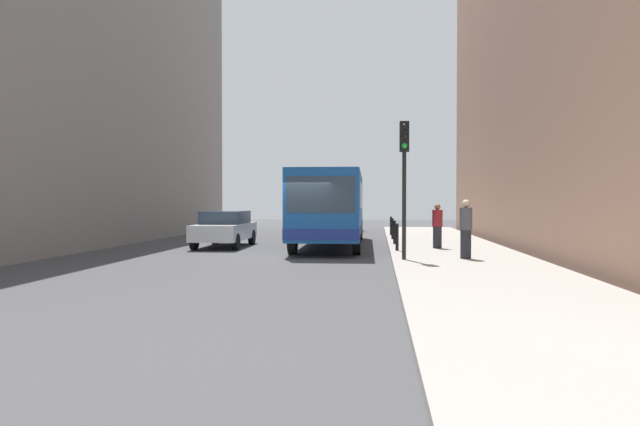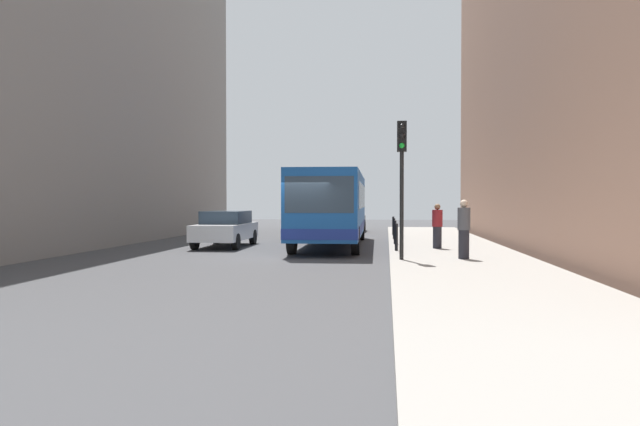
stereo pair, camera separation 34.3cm
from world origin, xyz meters
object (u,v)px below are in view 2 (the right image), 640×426
Objects in this scene: bus at (332,205)px; car_beside_bus at (226,228)px; traffic_light at (402,163)px; pedestrian_near_signal at (464,229)px; car_behind_bus at (349,219)px; pedestrian_mid_sidewalk at (437,226)px; bollard_near at (396,237)px; bollard_farthest at (393,226)px; bollard_mid at (395,232)px; bollard_far at (394,229)px.

car_beside_bus is (-4.34, -0.97, -0.94)m from bus.
pedestrian_near_signal is at bearing 12.82° from traffic_light.
pedestrian_near_signal is at bearing 105.58° from car_behind_bus.
pedestrian_mid_sidewalk is at bearing 146.22° from bus.
bollard_near is 9.33m from bollard_farthest.
bollard_mid is 1.00× the size of bollard_farthest.
pedestrian_near_signal is (4.60, -17.71, 0.26)m from car_behind_bus.
pedestrian_near_signal is (1.96, -5.81, 0.42)m from bollard_mid.
bollard_farthest is (0.00, 9.33, 0.00)m from bollard_near.
pedestrian_mid_sidewalk is at bearing 88.03° from pedestrian_near_signal.
car_beside_bus is 8.64m from pedestrian_mid_sidewalk.
bollard_mid is 6.22m from bollard_farthest.
bollard_near and bollard_farthest have the same top height.
pedestrian_near_signal reaches higher than bollard_farthest.
pedestrian_mid_sidewalk is (1.51, -1.96, 0.34)m from bollard_mid.
pedestrian_near_signal is (1.86, 0.42, -1.96)m from traffic_light.
bus is 4.97m from pedestrian_mid_sidewalk.
pedestrian_mid_sidewalk is at bearing -52.39° from bollard_mid.
bollard_farthest is at bearing -30.55° from pedestrian_mid_sidewalk.
bus is 3.73m from bollard_far.
car_behind_bus reaches higher than bollard_farthest.
bollard_far is (0.00, 6.22, 0.00)m from bollard_near.
car_behind_bus is 2.70× the size of pedestrian_mid_sidewalk.
bollard_far is at bearing 93.73° from pedestrian_near_signal.
traffic_light is 4.32× the size of bollard_mid.
car_behind_bus reaches higher than bollard_far.
bus is 11.64× the size of bollard_farthest.
car_beside_bus is at bearing 139.47° from pedestrian_near_signal.
traffic_light is 4.32× the size of bollard_farthest.
traffic_light reaches higher than pedestrian_mid_sidewalk.
bollard_mid and bollard_farthest have the same top height.
pedestrian_mid_sidewalk is (1.51, -5.07, 0.34)m from bollard_far.
bollard_far is (0.00, 3.11, 0.00)m from bollard_mid.
bollard_near is 1.00× the size of bollard_mid.
bollard_near is (2.62, -3.81, -1.10)m from bus.
bollard_mid is 0.53× the size of pedestrian_near_signal.
bollard_near and bollard_far have the same top height.
car_beside_bus is 2.70× the size of pedestrian_mid_sidewalk.
bollard_near is at bearing 91.84° from traffic_light.
traffic_light is (7.06, -5.97, 2.22)m from car_beside_bus.
bollard_farthest is (2.64, -5.68, -0.16)m from car_behind_bus.
car_beside_bus is 1.08× the size of traffic_light.
bus is at bearing 111.42° from traffic_light.
traffic_light reaches higher than bollard_farthest.
car_beside_bus is 12.91m from car_behind_bus.
car_beside_bus is at bearing -137.01° from bollard_farthest.
car_behind_bus is 18.47m from traffic_light.
pedestrian_mid_sidewalk is (4.13, -2.66, -0.76)m from bus.
traffic_light is 3.93m from bollard_near.
car_behind_bus is 4.66× the size of bollard_farthest.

